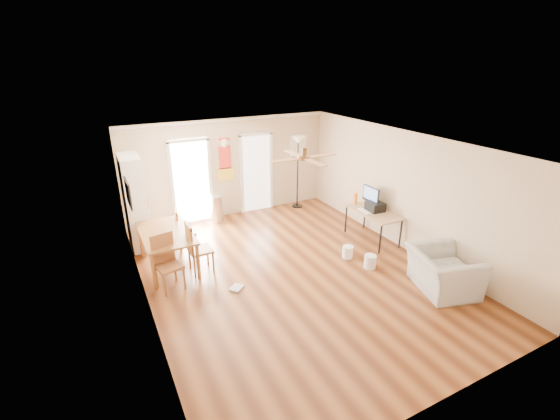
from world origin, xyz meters
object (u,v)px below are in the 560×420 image
dining_table (168,250)px  wastebasket_a (348,252)px  dining_chair_near (169,264)px  torchiere_lamp (298,173)px  bookshelf (135,202)px  dining_chair_right_b (200,247)px  computer_desk (372,226)px  printer (375,206)px  trash_can (217,209)px  dining_chair_right_a (187,229)px  armchair (442,271)px  wastebasket_b (370,261)px

dining_table → wastebasket_a: size_ratio=5.93×
dining_chair_near → torchiere_lamp: 4.91m
bookshelf → dining_chair_right_b: bearing=-64.2°
torchiere_lamp → wastebasket_a: bearing=-99.4°
bookshelf → computer_desk: size_ratio=1.58×
dining_chair_near → printer: dining_chair_near is taller
dining_chair_right_b → wastebasket_a: size_ratio=3.99×
trash_can → printer: printer is taller
dining_chair_right_a → wastebasket_a: size_ratio=3.61×
dining_table → dining_chair_near: (-0.14, -0.80, 0.13)m
bookshelf → wastebasket_a: 4.78m
dining_table → wastebasket_a: (3.50, -1.35, -0.26)m
bookshelf → dining_chair_right_a: 1.29m
trash_can → armchair: bearing=-61.3°
computer_desk → dining_chair_near: bearing=178.9°
computer_desk → bookshelf: bearing=155.8°
dining_chair_right_a → computer_desk: dining_chair_right_a is taller
wastebasket_b → armchair: 1.39m
dining_chair_right_b → wastebasket_a: 3.11m
computer_desk → dining_table: bearing=168.9°
printer → wastebasket_b: 1.57m
dining_chair_right_a → printer: dining_chair_right_a is taller
trash_can → armchair: 5.58m
torchiere_lamp → dining_table: bearing=-156.2°
armchair → dining_table: bearing=70.8°
dining_chair_right_a → torchiere_lamp: (3.46, 1.16, 0.54)m
torchiere_lamp → wastebasket_b: bearing=-95.7°
bookshelf → dining_table: (0.37, -1.31, -0.65)m
wastebasket_a → printer: bearing=24.6°
computer_desk → printer: bearing=31.4°
torchiere_lamp → wastebasket_a: (-0.52, -3.11, -0.88)m
dining_chair_right_b → torchiere_lamp: torchiere_lamp is taller
dining_table → trash_can: dining_table is taller
dining_table → wastebasket_b: size_ratio=5.66×
computer_desk → printer: size_ratio=3.39×
dining_table → printer: size_ratio=4.04×
printer → dining_chair_near: bearing=-175.9°
trash_can → torchiere_lamp: torchiere_lamp is taller
wastebasket_b → armchair: bearing=-61.7°
dining_chair_right_b → dining_chair_near: 0.77m
computer_desk → printer: (0.08, 0.05, 0.45)m
printer → armchair: 2.33m
dining_chair_right_a → dining_chair_right_b: bearing=-168.5°
dining_chair_right_a → dining_chair_near: 1.57m
dining_chair_right_b → armchair: size_ratio=0.90×
dining_chair_right_a → printer: (4.05, -1.45, 0.33)m
dining_chair_right_b → computer_desk: dining_chair_right_b is taller
dining_chair_near → wastebasket_a: 3.70m
armchair → wastebasket_a: bearing=41.2°
trash_can → wastebasket_a: trash_can is taller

